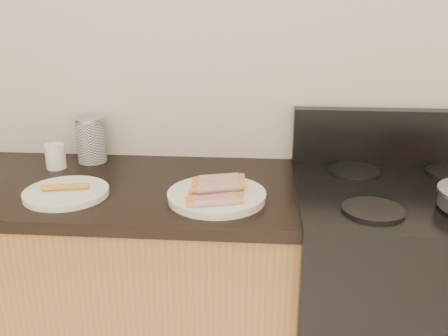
# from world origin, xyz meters

# --- Properties ---
(wall_back) EXTENTS (4.00, 0.04, 2.60)m
(wall_back) POSITION_xyz_m (0.00, 2.00, 1.30)
(wall_back) COLOR silver
(wall_back) RESTS_ON ground
(stove) EXTENTS (0.76, 0.65, 0.91)m
(stove) POSITION_xyz_m (0.78, 1.68, 0.46)
(stove) COLOR black
(stove) RESTS_ON floor
(stove_panel) EXTENTS (0.76, 0.06, 0.20)m
(stove_panel) POSITION_xyz_m (0.78, 1.96, 1.01)
(stove_panel) COLOR black
(stove_panel) RESTS_ON stove
(burner_near_left) EXTENTS (0.18, 0.18, 0.01)m
(burner_near_left) POSITION_xyz_m (0.61, 1.51, 0.92)
(burner_near_left) COLOR black
(burner_near_left) RESTS_ON stove
(burner_far_left) EXTENTS (0.18, 0.18, 0.01)m
(burner_far_left) POSITION_xyz_m (0.61, 1.84, 0.92)
(burner_far_left) COLOR black
(burner_far_left) RESTS_ON stove
(main_plate) EXTENTS (0.38, 0.38, 0.02)m
(main_plate) POSITION_xyz_m (0.15, 1.58, 0.91)
(main_plate) COLOR silver
(main_plate) RESTS_ON counter_slab
(side_plate) EXTENTS (0.30, 0.30, 0.02)m
(side_plate) POSITION_xyz_m (-0.33, 1.58, 0.91)
(side_plate) COLOR white
(side_plate) RESTS_ON counter_slab
(hotdog_pile) EXTENTS (0.13, 0.25, 0.05)m
(hotdog_pile) POSITION_xyz_m (0.15, 1.58, 0.94)
(hotdog_pile) COLOR maroon
(hotdog_pile) RESTS_ON main_plate
(plain_sausages) EXTENTS (0.13, 0.05, 0.02)m
(plain_sausages) POSITION_xyz_m (-0.33, 1.58, 0.93)
(plain_sausages) COLOR #B06E41
(plain_sausages) RESTS_ON side_plate
(canister) EXTENTS (0.11, 0.11, 0.17)m
(canister) POSITION_xyz_m (-0.35, 1.91, 0.99)
(canister) COLOR silver
(canister) RESTS_ON counter_slab
(mug) EXTENTS (0.08, 0.08, 0.09)m
(mug) POSITION_xyz_m (-0.46, 1.83, 0.95)
(mug) COLOR white
(mug) RESTS_ON counter_slab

